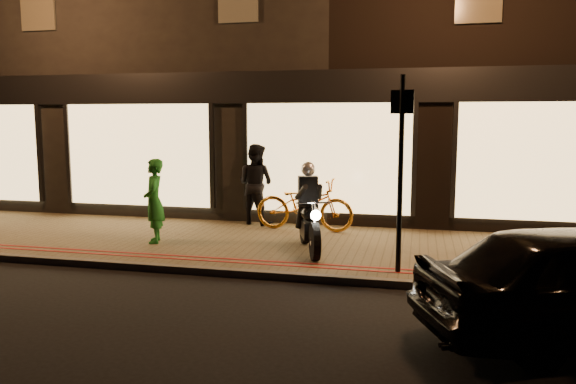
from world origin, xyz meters
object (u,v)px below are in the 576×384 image
(sign_post, at_px, (401,164))
(person_green, at_px, (154,201))
(motorcycle, at_px, (309,217))
(bicycle_gold, at_px, (304,204))

(sign_post, height_order, person_green, sign_post)
(person_green, bearing_deg, motorcycle, 66.22)
(motorcycle, relative_size, person_green, 1.17)
(sign_post, distance_m, bicycle_gold, 3.69)
(motorcycle, bearing_deg, bicycle_gold, 85.10)
(bicycle_gold, distance_m, person_green, 3.12)
(motorcycle, xyz_separation_m, sign_post, (1.61, -1.06, 1.06))
(motorcycle, height_order, bicycle_gold, motorcycle)
(bicycle_gold, bearing_deg, motorcycle, -162.15)
(sign_post, relative_size, bicycle_gold, 1.43)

